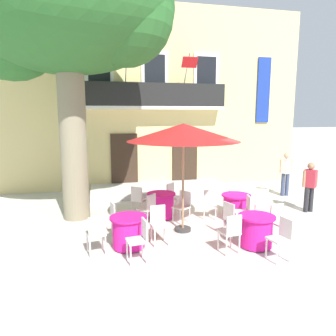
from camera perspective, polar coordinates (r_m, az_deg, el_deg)
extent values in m
plane|color=beige|center=(9.22, 8.88, -9.95)|extent=(120.00, 120.00, 0.00)
cube|color=#DBC67F|center=(15.25, -3.84, 12.16)|extent=(13.00, 4.00, 7.50)
cube|color=#332319|center=(13.20, -7.88, 1.17)|extent=(1.10, 0.08, 2.30)
cube|color=#332319|center=(13.67, 3.04, 1.54)|extent=(1.10, 0.08, 2.30)
cube|color=silver|center=(13.10, -12.33, 16.34)|extent=(1.10, 0.08, 1.90)
cube|color=black|center=(13.07, -12.32, 16.36)|extent=(0.84, 0.04, 1.60)
cube|color=silver|center=(13.32, -2.42, 16.43)|extent=(1.10, 0.08, 1.90)
cube|color=black|center=(13.29, -2.40, 16.44)|extent=(0.84, 0.04, 1.60)
cube|color=silver|center=(13.90, 6.90, 16.09)|extent=(1.10, 0.08, 1.90)
cube|color=black|center=(13.87, 6.94, 16.10)|extent=(0.84, 0.04, 1.60)
cube|color=silver|center=(12.95, -2.14, 10.81)|extent=(5.60, 0.65, 0.12)
cube|color=black|center=(12.68, -1.90, 13.15)|extent=(5.60, 0.06, 0.90)
cylinder|color=#B2B2B7|center=(12.72, -7.60, 17.14)|extent=(0.04, 0.95, 1.33)
cube|color=#146B2D|center=(12.32, -7.42, 18.80)|extent=(0.60, 0.29, 0.38)
cylinder|color=#B2B2B7|center=(13.17, 3.34, 16.94)|extent=(0.04, 0.95, 1.33)
cube|color=red|center=(12.78, 3.94, 18.51)|extent=(0.60, 0.29, 0.38)
cylinder|color=#995638|center=(12.75, -12.58, 11.38)|extent=(0.31, 0.31, 0.22)
ellipsoid|color=#38843D|center=(12.76, -12.63, 12.65)|extent=(0.41, 0.41, 0.34)
cylinder|color=slate|center=(12.82, -7.33, 11.70)|extent=(0.26, 0.26, 0.30)
ellipsoid|color=#38843D|center=(12.84, -7.37, 13.44)|extent=(0.34, 0.34, 0.48)
cylinder|color=#47423D|center=(12.98, -2.17, 11.70)|extent=(0.25, 0.25, 0.29)
ellipsoid|color=#38843D|center=(13.00, -2.18, 12.96)|extent=(0.32, 0.32, 0.28)
cylinder|color=slate|center=(13.25, 2.82, 11.61)|extent=(0.24, 0.24, 0.26)
ellipsoid|color=#4C8E38|center=(13.26, 2.83, 12.82)|extent=(0.31, 0.31, 0.30)
cylinder|color=#47423D|center=(13.60, 7.59, 11.53)|extent=(0.32, 0.32, 0.28)
ellipsoid|color=#38843D|center=(13.62, 7.62, 12.78)|extent=(0.41, 0.41, 0.31)
cube|color=navy|center=(14.94, 16.85, 13.27)|extent=(0.60, 0.06, 2.80)
cube|color=silver|center=(12.63, -1.47, -3.86)|extent=(5.40, 2.00, 0.25)
cylinder|color=#7F755B|center=(9.59, -16.67, 3.78)|extent=(0.77, 0.77, 4.32)
ellipsoid|color=#286028|center=(9.98, -17.83, 25.97)|extent=(5.92, 5.33, 3.55)
sphere|color=#286028|center=(10.79, -26.65, 21.69)|extent=(2.96, 2.96, 2.96)
sphere|color=#286028|center=(9.34, -7.99, 25.58)|extent=(2.66, 2.66, 2.66)
cylinder|color=#DB1984|center=(9.51, -1.23, -6.86)|extent=(0.74, 0.74, 0.68)
cylinder|color=#DB1984|center=(9.42, -1.23, -4.70)|extent=(0.86, 0.86, 0.04)
cylinder|color=#2D2823|center=(9.62, -1.22, -8.89)|extent=(0.44, 0.44, 0.03)
cylinder|color=silver|center=(10.14, -5.42, -6.72)|extent=(0.04, 0.04, 0.45)
cylinder|color=silver|center=(9.97, -3.75, -6.98)|extent=(0.04, 0.04, 0.45)
cylinder|color=silver|center=(9.86, -6.47, -7.21)|extent=(0.04, 0.04, 0.45)
cylinder|color=silver|center=(9.69, -4.76, -7.49)|extent=(0.04, 0.04, 0.45)
cube|color=silver|center=(9.84, -5.12, -5.73)|extent=(0.56, 0.56, 0.04)
cube|color=silver|center=(9.64, -5.70, -4.66)|extent=(0.32, 0.27, 0.42)
cylinder|color=silver|center=(8.95, -5.51, -8.95)|extent=(0.04, 0.04, 0.45)
cylinder|color=silver|center=(9.21, -4.17, -8.40)|extent=(0.04, 0.04, 0.45)
cylinder|color=silver|center=(8.75, -3.74, -9.36)|extent=(0.04, 0.04, 0.45)
cylinder|color=silver|center=(9.01, -2.43, -8.79)|extent=(0.04, 0.04, 0.45)
cube|color=silver|center=(8.90, -3.98, -7.38)|extent=(0.57, 0.57, 0.04)
cube|color=silver|center=(8.74, -3.05, -6.13)|extent=(0.30, 0.29, 0.42)
cylinder|color=silver|center=(8.89, 2.64, -9.06)|extent=(0.04, 0.04, 0.45)
cylinder|color=silver|center=(9.08, 0.90, -8.63)|extent=(0.04, 0.04, 0.45)
cylinder|color=silver|center=(9.15, 3.92, -8.52)|extent=(0.04, 0.04, 0.45)
cylinder|color=silver|center=(9.34, 2.20, -8.12)|extent=(0.04, 0.04, 0.45)
cube|color=silver|center=(9.04, 2.43, -7.10)|extent=(0.56, 0.56, 0.04)
cube|color=silver|center=(9.12, 3.12, -5.46)|extent=(0.27, 0.32, 0.42)
cylinder|color=silver|center=(10.20, 2.61, -6.59)|extent=(0.04, 0.04, 0.45)
cylinder|color=silver|center=(9.92, 1.56, -7.04)|extent=(0.04, 0.04, 0.45)
cylinder|color=silver|center=(10.37, 1.01, -6.29)|extent=(0.04, 0.04, 0.45)
cylinder|color=silver|center=(10.10, -0.06, -6.73)|extent=(0.04, 0.04, 0.45)
cube|color=silver|center=(10.08, 1.29, -5.32)|extent=(0.57, 0.57, 0.04)
cube|color=silver|center=(10.12, 0.44, -3.92)|extent=(0.31, 0.29, 0.42)
cylinder|color=#DB1984|center=(7.79, 15.62, -11.02)|extent=(0.74, 0.74, 0.68)
cylinder|color=#DB1984|center=(7.67, 15.75, -8.43)|extent=(0.86, 0.86, 0.04)
cylinder|color=#2D2823|center=(7.92, 15.50, -13.42)|extent=(0.44, 0.44, 0.03)
cylinder|color=silver|center=(7.47, 9.04, -12.87)|extent=(0.04, 0.04, 0.45)
cylinder|color=silver|center=(7.65, 11.27, -12.41)|extent=(0.04, 0.04, 0.45)
cylinder|color=silver|center=(7.21, 10.50, -13.78)|extent=(0.04, 0.04, 0.45)
cylinder|color=silver|center=(7.39, 12.77, -13.27)|extent=(0.04, 0.04, 0.45)
cube|color=silver|center=(7.34, 10.96, -11.31)|extent=(0.46, 0.46, 0.04)
cube|color=silver|center=(7.12, 11.83, -10.03)|extent=(0.38, 0.10, 0.42)
cylinder|color=silver|center=(7.09, 19.13, -14.58)|extent=(0.04, 0.04, 0.45)
cylinder|color=silver|center=(7.33, 17.33, -13.68)|extent=(0.04, 0.04, 0.45)
cylinder|color=silver|center=(7.31, 21.20, -13.96)|extent=(0.04, 0.04, 0.45)
cylinder|color=silver|center=(7.54, 19.38, -13.12)|extent=(0.04, 0.04, 0.45)
cube|color=silver|center=(7.22, 19.37, -12.04)|extent=(0.46, 0.46, 0.04)
cube|color=silver|center=(7.26, 20.55, -10.06)|extent=(0.10, 0.38, 0.42)
cylinder|color=silver|center=(8.30, 21.41, -11.10)|extent=(0.04, 0.04, 0.45)
cylinder|color=silver|center=(8.08, 19.64, -11.57)|extent=(0.04, 0.04, 0.45)
cylinder|color=silver|center=(8.53, 19.80, -10.44)|extent=(0.04, 0.04, 0.45)
cylinder|color=silver|center=(8.32, 18.04, -10.87)|extent=(0.04, 0.04, 0.45)
cube|color=silver|center=(8.23, 19.82, -9.39)|extent=(0.46, 0.46, 0.04)
cube|color=silver|center=(8.28, 19.07, -7.55)|extent=(0.38, 0.10, 0.42)
cylinder|color=silver|center=(8.56, 11.81, -10.00)|extent=(0.04, 0.04, 0.45)
cylinder|color=silver|center=(8.33, 13.44, -10.61)|extent=(0.04, 0.04, 0.45)
cylinder|color=silver|center=(8.34, 10.08, -10.47)|extent=(0.04, 0.04, 0.45)
cylinder|color=silver|center=(8.11, 11.69, -11.12)|extent=(0.04, 0.04, 0.45)
cube|color=silver|center=(8.25, 11.81, -8.95)|extent=(0.51, 0.51, 0.04)
cube|color=silver|center=(8.07, 10.93, -7.64)|extent=(0.16, 0.37, 0.42)
cylinder|color=#DB1984|center=(7.51, -7.11, -11.51)|extent=(0.74, 0.74, 0.68)
cylinder|color=#DB1984|center=(7.39, -7.17, -8.83)|extent=(0.86, 0.86, 0.04)
cylinder|color=#2D2823|center=(7.65, -7.06, -13.99)|extent=(0.44, 0.44, 0.03)
cylinder|color=silver|center=(7.62, 0.12, -12.29)|extent=(0.04, 0.04, 0.45)
cylinder|color=silver|center=(7.53, -2.40, -12.57)|extent=(0.04, 0.04, 0.45)
cylinder|color=silver|center=(7.93, -0.65, -11.41)|extent=(0.04, 0.04, 0.45)
cylinder|color=silver|center=(7.84, -3.08, -11.67)|extent=(0.04, 0.04, 0.45)
cube|color=silver|center=(7.64, -1.51, -10.27)|extent=(0.43, 0.43, 0.04)
cube|color=silver|center=(7.73, -1.90, -8.23)|extent=(0.38, 0.07, 0.42)
cylinder|color=silver|center=(8.44, -7.79, -10.17)|extent=(0.04, 0.04, 0.45)
cylinder|color=silver|center=(8.13, -7.12, -10.93)|extent=(0.04, 0.04, 0.45)
cylinder|color=silver|center=(8.36, -10.07, -10.43)|extent=(0.04, 0.04, 0.45)
cylinder|color=silver|center=(8.05, -9.48, -11.21)|extent=(0.04, 0.04, 0.45)
cube|color=silver|center=(8.16, -8.66, -9.07)|extent=(0.47, 0.47, 0.04)
cube|color=silver|center=(8.05, -9.95, -7.65)|extent=(0.11, 0.38, 0.42)
cylinder|color=silver|center=(7.54, -14.36, -12.86)|extent=(0.04, 0.04, 0.45)
cylinder|color=silver|center=(7.59, -11.77, -12.59)|extent=(0.04, 0.04, 0.45)
cylinder|color=silver|center=(7.23, -13.90, -13.85)|extent=(0.04, 0.04, 0.45)
cylinder|color=silver|center=(7.29, -11.20, -13.55)|extent=(0.04, 0.04, 0.45)
cube|color=silver|center=(7.32, -12.88, -11.44)|extent=(0.47, 0.47, 0.04)
cube|color=silver|center=(7.07, -12.67, -10.20)|extent=(0.38, 0.11, 0.42)
cylinder|color=silver|center=(6.71, -6.75, -15.53)|extent=(0.04, 0.04, 0.45)
cylinder|color=silver|center=(7.01, -7.40, -14.40)|extent=(0.04, 0.04, 0.45)
cylinder|color=silver|center=(6.79, -3.86, -15.19)|extent=(0.04, 0.04, 0.45)
cylinder|color=silver|center=(7.08, -4.64, -14.09)|extent=(0.04, 0.04, 0.45)
cube|color=silver|center=(6.80, -5.70, -12.91)|extent=(0.44, 0.44, 0.04)
cube|color=silver|center=(6.76, -4.22, -10.94)|extent=(0.08, 0.38, 0.42)
cylinder|color=#DB1984|center=(9.58, 12.14, -6.97)|extent=(0.74, 0.74, 0.68)
cylinder|color=#DB1984|center=(9.48, 12.22, -4.82)|extent=(0.86, 0.86, 0.04)
cylinder|color=#2D2823|center=(9.68, 12.07, -8.98)|extent=(0.44, 0.44, 0.03)
cylinder|color=silver|center=(9.58, 17.74, -8.12)|extent=(0.04, 0.04, 0.45)
cylinder|color=silver|center=(9.53, 15.71, -8.12)|extent=(0.04, 0.04, 0.45)
cylinder|color=silver|center=(9.90, 17.39, -7.52)|extent=(0.04, 0.04, 0.45)
cylinder|color=silver|center=(9.85, 15.42, -7.52)|extent=(0.04, 0.04, 0.45)
cube|color=silver|center=(9.65, 16.63, -6.43)|extent=(0.51, 0.51, 0.04)
cube|color=silver|center=(9.76, 16.53, -4.84)|extent=(0.37, 0.17, 0.42)
cylinder|color=silver|center=(10.51, 12.84, -6.33)|extent=(0.04, 0.04, 0.45)
cylinder|color=silver|center=(10.18, 12.94, -6.85)|extent=(0.04, 0.04, 0.45)
cylinder|color=silver|center=(10.50, 10.98, -6.28)|extent=(0.04, 0.04, 0.45)
cylinder|color=silver|center=(10.17, 11.02, -6.80)|extent=(0.04, 0.04, 0.45)
cube|color=silver|center=(10.27, 11.99, -5.25)|extent=(0.52, 0.52, 0.04)
cube|color=silver|center=(10.21, 11.03, -3.98)|extent=(0.18, 0.37, 0.42)
cylinder|color=silver|center=(9.78, 6.63, -7.36)|extent=(0.04, 0.04, 0.45)
cylinder|color=silver|center=(9.77, 8.64, -7.42)|extent=(0.04, 0.04, 0.45)
cylinder|color=silver|center=(9.45, 6.53, -7.96)|extent=(0.04, 0.04, 0.45)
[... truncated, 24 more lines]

